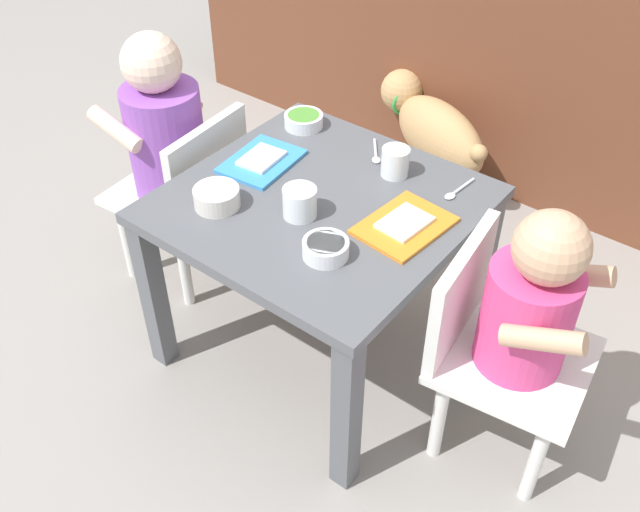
{
  "coord_description": "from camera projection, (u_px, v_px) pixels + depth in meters",
  "views": [
    {
      "loc": [
        0.74,
        -0.95,
        1.31
      ],
      "look_at": [
        0.0,
        0.0,
        0.28
      ],
      "focal_mm": 40.34,
      "sensor_mm": 36.0,
      "label": 1
    }
  ],
  "objects": [
    {
      "name": "seated_child_left",
      "position": [
        169.0,
        141.0,
        1.71
      ],
      "size": [
        0.3,
        0.3,
        0.67
      ],
      "color": "silver",
      "rests_on": "ground"
    },
    {
      "name": "water_cup_right",
      "position": [
        300.0,
        204.0,
        1.42
      ],
      "size": [
        0.07,
        0.07,
        0.06
      ],
      "color": "white",
      "rests_on": "dining_table"
    },
    {
      "name": "food_tray_right",
      "position": [
        404.0,
        225.0,
        1.4
      ],
      "size": [
        0.15,
        0.2,
        0.02
      ],
      "color": "orange",
      "rests_on": "dining_table"
    },
    {
      "name": "dining_table",
      "position": [
        320.0,
        227.0,
        1.52
      ],
      "size": [
        0.59,
        0.58,
        0.44
      ],
      "color": "#515459",
      "rests_on": "ground"
    },
    {
      "name": "veggie_bowl_far",
      "position": [
        217.0,
        197.0,
        1.45
      ],
      "size": [
        0.09,
        0.09,
        0.04
      ],
      "color": "silver",
      "rests_on": "dining_table"
    },
    {
      "name": "water_cup_left",
      "position": [
        395.0,
        164.0,
        1.53
      ],
      "size": [
        0.06,
        0.06,
        0.06
      ],
      "color": "white",
      "rests_on": "dining_table"
    },
    {
      "name": "spoon_by_left_tray",
      "position": [
        457.0,
        191.0,
        1.5
      ],
      "size": [
        0.02,
        0.1,
        0.01
      ],
      "color": "silver",
      "rests_on": "dining_table"
    },
    {
      "name": "food_tray_left",
      "position": [
        262.0,
        161.0,
        1.58
      ],
      "size": [
        0.15,
        0.19,
        0.02
      ],
      "color": "#388CD8",
      "rests_on": "dining_table"
    },
    {
      "name": "seated_child_right",
      "position": [
        521.0,
        313.0,
        1.31
      ],
      "size": [
        0.31,
        0.31,
        0.61
      ],
      "color": "silver",
      "rests_on": "ground"
    },
    {
      "name": "dog",
      "position": [
        433.0,
        129.0,
        2.14
      ],
      "size": [
        0.47,
        0.3,
        0.31
      ],
      "color": "tan",
      "rests_on": "ground"
    },
    {
      "name": "ground_plane",
      "position": [
        320.0,
        344.0,
        1.76
      ],
      "size": [
        7.0,
        7.0,
        0.0
      ],
      "primitive_type": "plane",
      "color": "gray"
    },
    {
      "name": "cereal_bowl_left_side",
      "position": [
        326.0,
        248.0,
        1.33
      ],
      "size": [
        0.09,
        0.09,
        0.03
      ],
      "color": "white",
      "rests_on": "dining_table"
    },
    {
      "name": "cereal_bowl_right_side",
      "position": [
        304.0,
        120.0,
        1.69
      ],
      "size": [
        0.09,
        0.09,
        0.03
      ],
      "color": "white",
      "rests_on": "dining_table"
    },
    {
      "name": "kitchen_cabinet_back",
      "position": [
        536.0,
        35.0,
        2.09
      ],
      "size": [
        2.33,
        0.37,
        0.88
      ],
      "primitive_type": "cube",
      "color": "brown",
      "rests_on": "ground"
    },
    {
      "name": "spoon_by_right_tray",
      "position": [
        376.0,
        154.0,
        1.61
      ],
      "size": [
        0.07,
        0.09,
        0.01
      ],
      "color": "silver",
      "rests_on": "dining_table"
    }
  ]
}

